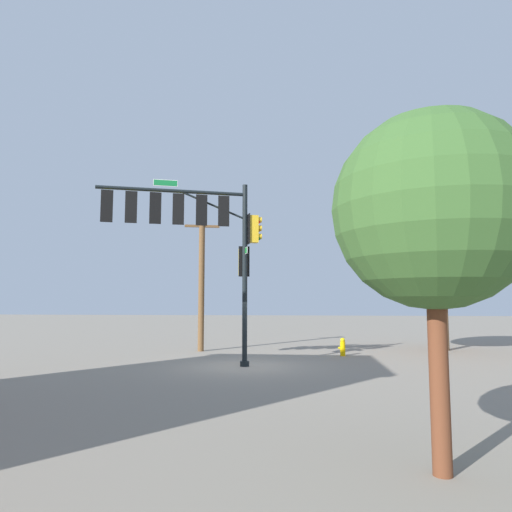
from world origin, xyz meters
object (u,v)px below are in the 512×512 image
at_px(signal_pole_assembly, 196,227).
at_px(tree_near, 443,265).
at_px(utility_pole, 201,280).
at_px(tree_mid, 433,211).
at_px(fire_hydrant, 343,347).

relative_size(signal_pole_assembly, tree_near, 1.08).
bearing_deg(utility_pole, tree_near, -173.38).
bearing_deg(tree_near, utility_pole, 6.62).
relative_size(tree_near, tree_mid, 1.21).
height_order(utility_pole, tree_near, utility_pole).
relative_size(utility_pole, tree_mid, 1.27).
distance_m(utility_pole, fire_hydrant, 7.80).
bearing_deg(fire_hydrant, tree_mid, 90.23).
distance_m(signal_pole_assembly, fire_hydrant, 8.94).
xyz_separation_m(utility_pole, fire_hydrant, (-6.98, 1.33, -3.20)).
xyz_separation_m(fire_hydrant, tree_near, (-5.50, -2.78, 4.01)).
height_order(utility_pole, tree_mid, utility_pole).
height_order(fire_hydrant, tree_near, tree_near).
distance_m(tree_near, tree_mid, 18.09).
bearing_deg(fire_hydrant, signal_pole_assembly, 35.37).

